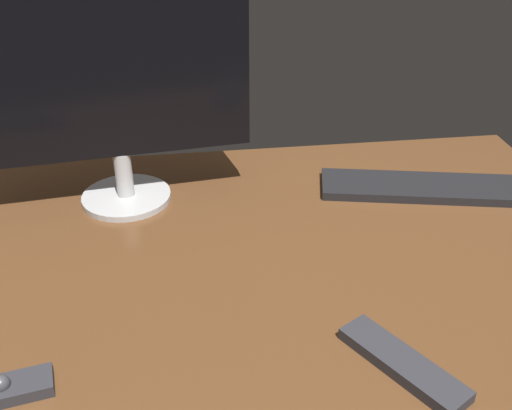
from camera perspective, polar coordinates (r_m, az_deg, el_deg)
desk at (r=110.46cm, az=-1.47°, el=-4.70°), size 140.00×84.00×2.00cm
monitor at (r=117.35cm, az=-13.42°, el=11.98°), size 51.58×18.08×47.97cm
keyboard at (r=132.77cm, az=15.37°, el=1.60°), size 43.77×20.02×1.79cm
tv_remote at (r=89.47cm, az=13.57°, el=-14.24°), size 14.70×19.66×1.83cm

